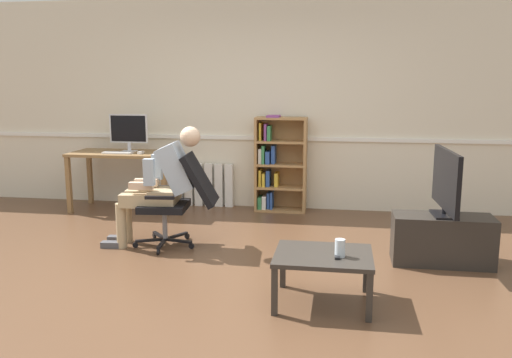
{
  "coord_description": "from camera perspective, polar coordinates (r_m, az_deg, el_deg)",
  "views": [
    {
      "loc": [
        0.97,
        -4.23,
        1.65
      ],
      "look_at": [
        0.15,
        0.85,
        0.7
      ],
      "focal_mm": 37.3,
      "sensor_mm": 36.0,
      "label": 1
    }
  ],
  "objects": [
    {
      "name": "ground_plane",
      "position": [
        4.64,
        -3.57,
        -10.38
      ],
      "size": [
        18.0,
        18.0,
        0.0
      ],
      "primitive_type": "plane",
      "color": "brown"
    },
    {
      "name": "tv_stand",
      "position": [
        5.16,
        19.33,
        -6.17
      ],
      "size": [
        0.89,
        0.37,
        0.45
      ],
      "color": "#2D2823",
      "rests_on": "ground_plane"
    },
    {
      "name": "imac_monitor",
      "position": [
        7.02,
        -13.5,
        5.12
      ],
      "size": [
        0.5,
        0.14,
        0.48
      ],
      "color": "silver",
      "rests_on": "computer_desk"
    },
    {
      "name": "computer_desk",
      "position": [
        7.01,
        -13.97,
        1.98
      ],
      "size": [
        1.33,
        0.65,
        0.76
      ],
      "color": "olive",
      "rests_on": "ground_plane"
    },
    {
      "name": "coffee_table",
      "position": [
        4.03,
        7.23,
        -8.59
      ],
      "size": [
        0.72,
        0.6,
        0.39
      ],
      "color": "#332D28",
      "rests_on": "ground_plane"
    },
    {
      "name": "person_seated",
      "position": [
        5.38,
        -10.15,
        -0.4
      ],
      "size": [
        1.02,
        0.42,
        1.21
      ],
      "rotation": [
        0.0,
        0.0,
        -1.47
      ],
      "color": "tan",
      "rests_on": "ground_plane"
    },
    {
      "name": "radiator",
      "position": [
        7.13,
        -5.61,
        -0.61
      ],
      "size": [
        0.8,
        0.08,
        0.57
      ],
      "color": "white",
      "rests_on": "ground_plane"
    },
    {
      "name": "keyboard",
      "position": [
        6.88,
        -14.63,
        2.74
      ],
      "size": [
        0.37,
        0.12,
        0.02
      ],
      "primitive_type": "cube",
      "color": "white",
      "rests_on": "computer_desk"
    },
    {
      "name": "bookshelf",
      "position": [
        6.8,
        2.29,
        1.48
      ],
      "size": [
        0.65,
        0.29,
        1.23
      ],
      "color": "#AD7F4C",
      "rests_on": "ground_plane"
    },
    {
      "name": "tv_screen",
      "position": [
        5.04,
        19.72,
        -0.26
      ],
      "size": [
        0.21,
        0.9,
        0.6
      ],
      "rotation": [
        0.0,
        0.0,
        1.61
      ],
      "color": "black",
      "rests_on": "tv_stand"
    },
    {
      "name": "computer_mouse",
      "position": [
        6.78,
        -12.26,
        2.79
      ],
      "size": [
        0.06,
        0.1,
        0.03
      ],
      "primitive_type": "cube",
      "color": "white",
      "rests_on": "computer_desk"
    },
    {
      "name": "back_wall",
      "position": [
        6.95,
        1.16,
        7.97
      ],
      "size": [
        12.0,
        0.13,
        2.7
      ],
      "color": "beige",
      "rests_on": "ground_plane"
    },
    {
      "name": "spare_remote",
      "position": [
        3.96,
        8.7,
        -8.11
      ],
      "size": [
        0.04,
        0.15,
        0.02
      ],
      "primitive_type": "cube",
      "rotation": [
        0.0,
        0.0,
        0.03
      ],
      "color": "black",
      "rests_on": "coffee_table"
    },
    {
      "name": "drinking_glass",
      "position": [
        3.95,
        8.99,
        -7.31
      ],
      "size": [
        0.08,
        0.08,
        0.13
      ],
      "primitive_type": "cylinder",
      "color": "silver",
      "rests_on": "coffee_table"
    },
    {
      "name": "office_chair",
      "position": [
        5.37,
        -8.12,
        -1.81
      ],
      "size": [
        0.85,
        0.62,
        0.95
      ],
      "rotation": [
        0.0,
        0.0,
        -1.47
      ],
      "color": "black",
      "rests_on": "ground_plane"
    }
  ]
}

